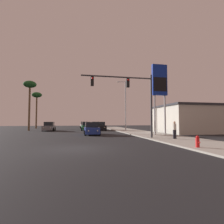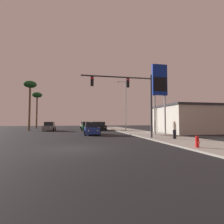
{
  "view_description": "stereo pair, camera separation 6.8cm",
  "coord_description": "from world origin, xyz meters",
  "px_view_note": "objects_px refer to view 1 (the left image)",
  "views": [
    {
      "loc": [
        0.04,
        -11.85,
        1.81
      ],
      "look_at": [
        4.75,
        11.46,
        3.06
      ],
      "focal_mm": 28.0,
      "sensor_mm": 36.0,
      "label": 1
    },
    {
      "loc": [
        0.1,
        -11.86,
        1.81
      ],
      "look_at": [
        4.75,
        11.46,
        3.06
      ],
      "focal_mm": 28.0,
      "sensor_mm": 36.0,
      "label": 2
    }
  ],
  "objects_px": {
    "car_silver": "(84,125)",
    "traffic_light_mast": "(132,92)",
    "car_grey": "(49,127)",
    "palm_tree_far": "(37,97)",
    "car_black": "(100,126)",
    "palm_tree_mid": "(30,87)",
    "fire_hydrant": "(198,142)",
    "car_green": "(86,126)",
    "gas_station_sign": "(160,84)",
    "street_lamp": "(125,103)",
    "pedestrian_on_sidewalk": "(175,129)",
    "car_tan": "(95,125)",
    "car_blue": "(92,129)"
  },
  "relations": [
    {
      "from": "car_green",
      "to": "car_silver",
      "type": "xyz_separation_m",
      "value": [
        0.0,
        10.3,
        0.0
      ]
    },
    {
      "from": "car_silver",
      "to": "street_lamp",
      "type": "relative_size",
      "value": 0.48
    },
    {
      "from": "car_tan",
      "to": "palm_tree_mid",
      "type": "xyz_separation_m",
      "value": [
        -13.65,
        -9.24,
        7.57
      ]
    },
    {
      "from": "car_tan",
      "to": "pedestrian_on_sidewalk",
      "type": "distance_m",
      "value": 30.14
    },
    {
      "from": "car_tan",
      "to": "street_lamp",
      "type": "bearing_deg",
      "value": 103.05
    },
    {
      "from": "palm_tree_mid",
      "to": "palm_tree_far",
      "type": "bearing_deg",
      "value": 94.78
    },
    {
      "from": "car_blue",
      "to": "traffic_light_mast",
      "type": "xyz_separation_m",
      "value": [
        3.5,
        -6.72,
        3.96
      ]
    },
    {
      "from": "car_blue",
      "to": "fire_hydrant",
      "type": "distance_m",
      "value": 14.64
    },
    {
      "from": "palm_tree_far",
      "to": "palm_tree_mid",
      "type": "xyz_separation_m",
      "value": [
        0.84,
        -10.0,
        0.53
      ]
    },
    {
      "from": "car_black",
      "to": "palm_tree_mid",
      "type": "distance_m",
      "value": 15.6
    },
    {
      "from": "car_black",
      "to": "street_lamp",
      "type": "distance_m",
      "value": 7.35
    },
    {
      "from": "street_lamp",
      "to": "palm_tree_mid",
      "type": "distance_m",
      "value": 18.59
    },
    {
      "from": "car_green",
      "to": "car_black",
      "type": "xyz_separation_m",
      "value": [
        2.79,
        0.27,
        0.0
      ]
    },
    {
      "from": "car_tan",
      "to": "palm_tree_mid",
      "type": "distance_m",
      "value": 18.14
    },
    {
      "from": "gas_station_sign",
      "to": "palm_tree_far",
      "type": "height_order",
      "value": "gas_station_sign"
    },
    {
      "from": "car_grey",
      "to": "palm_tree_far",
      "type": "distance_m",
      "value": 14.36
    },
    {
      "from": "traffic_light_mast",
      "to": "palm_tree_mid",
      "type": "height_order",
      "value": "palm_tree_mid"
    },
    {
      "from": "traffic_light_mast",
      "to": "fire_hydrant",
      "type": "xyz_separation_m",
      "value": [
        2.2,
        -6.76,
        -4.24
      ]
    },
    {
      "from": "car_green",
      "to": "fire_hydrant",
      "type": "xyz_separation_m",
      "value": [
        5.8,
        -24.65,
        -0.27
      ]
    },
    {
      "from": "car_black",
      "to": "car_silver",
      "type": "bearing_deg",
      "value": -76.14
    },
    {
      "from": "fire_hydrant",
      "to": "car_tan",
      "type": "bearing_deg",
      "value": 94.84
    },
    {
      "from": "traffic_light_mast",
      "to": "pedestrian_on_sidewalk",
      "type": "distance_m",
      "value": 5.48
    },
    {
      "from": "pedestrian_on_sidewalk",
      "to": "palm_tree_far",
      "type": "height_order",
      "value": "palm_tree_far"
    },
    {
      "from": "palm_tree_mid",
      "to": "car_black",
      "type": "bearing_deg",
      "value": -3.82
    },
    {
      "from": "car_blue",
      "to": "street_lamp",
      "type": "height_order",
      "value": "street_lamp"
    },
    {
      "from": "street_lamp",
      "to": "pedestrian_on_sidewalk",
      "type": "height_order",
      "value": "street_lamp"
    },
    {
      "from": "palm_tree_mid",
      "to": "car_grey",
      "type": "bearing_deg",
      "value": -21.94
    },
    {
      "from": "car_green",
      "to": "palm_tree_mid",
      "type": "bearing_deg",
      "value": -7.45
    },
    {
      "from": "car_green",
      "to": "gas_station_sign",
      "type": "bearing_deg",
      "value": 120.11
    },
    {
      "from": "car_black",
      "to": "gas_station_sign",
      "type": "relative_size",
      "value": 0.48
    },
    {
      "from": "car_green",
      "to": "palm_tree_mid",
      "type": "height_order",
      "value": "palm_tree_mid"
    },
    {
      "from": "car_black",
      "to": "traffic_light_mast",
      "type": "bearing_deg",
      "value": 90.86
    },
    {
      "from": "car_silver",
      "to": "traffic_light_mast",
      "type": "distance_m",
      "value": 28.69
    },
    {
      "from": "palm_tree_mid",
      "to": "street_lamp",
      "type": "bearing_deg",
      "value": -17.01
    },
    {
      "from": "palm_tree_mid",
      "to": "car_blue",
      "type": "bearing_deg",
      "value": -48.51
    },
    {
      "from": "car_tan",
      "to": "gas_station_sign",
      "type": "bearing_deg",
      "value": 101.39
    },
    {
      "from": "car_grey",
      "to": "car_tan",
      "type": "bearing_deg",
      "value": -130.63
    },
    {
      "from": "car_green",
      "to": "gas_station_sign",
      "type": "height_order",
      "value": "gas_station_sign"
    },
    {
      "from": "car_green",
      "to": "palm_tree_mid",
      "type": "relative_size",
      "value": 0.45
    },
    {
      "from": "car_silver",
      "to": "palm_tree_mid",
      "type": "bearing_deg",
      "value": 38.24
    },
    {
      "from": "car_grey",
      "to": "car_silver",
      "type": "bearing_deg",
      "value": -121.47
    },
    {
      "from": "car_grey",
      "to": "traffic_light_mast",
      "type": "relative_size",
      "value": 0.59
    },
    {
      "from": "gas_station_sign",
      "to": "fire_hydrant",
      "type": "relative_size",
      "value": 11.84
    },
    {
      "from": "traffic_light_mast",
      "to": "fire_hydrant",
      "type": "bearing_deg",
      "value": -72.01
    },
    {
      "from": "car_green",
      "to": "palm_tree_far",
      "type": "distance_m",
      "value": 17.62
    },
    {
      "from": "traffic_light_mast",
      "to": "car_silver",
      "type": "bearing_deg",
      "value": 97.29
    },
    {
      "from": "car_tan",
      "to": "street_lamp",
      "type": "height_order",
      "value": "street_lamp"
    },
    {
      "from": "car_grey",
      "to": "palm_tree_far",
      "type": "bearing_deg",
      "value": -66.33
    },
    {
      "from": "car_black",
      "to": "street_lamp",
      "type": "xyz_separation_m",
      "value": [
        3.9,
        -4.45,
        4.36
      ]
    },
    {
      "from": "pedestrian_on_sidewalk",
      "to": "car_silver",
      "type": "bearing_deg",
      "value": 103.95
    }
  ]
}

